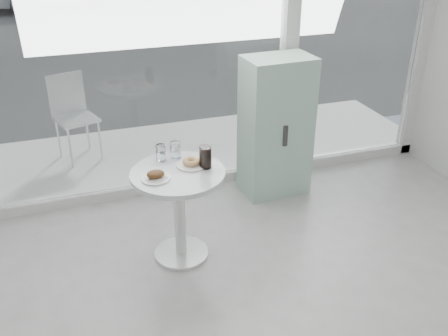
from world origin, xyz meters
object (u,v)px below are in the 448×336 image
object	(u,v)px
main_table	(179,197)
plate_donut	(191,163)
mint_cabinet	(276,127)
cola_glass	(205,157)
water_tumbler_b	(175,151)
water_tumbler_a	(161,153)
patio_chair	(73,111)
plate_fritter	(156,176)

from	to	relation	value
main_table	plate_donut	distance (m)	0.28
mint_cabinet	cola_glass	world-z (taller)	mint_cabinet
water_tumbler_b	cola_glass	distance (m)	0.30
water_tumbler_a	main_table	bearing A→B (deg)	-72.56
water_tumbler_b	cola_glass	xyz separation A→B (m)	(0.18, -0.24, 0.03)
water_tumbler_a	cola_glass	xyz separation A→B (m)	(0.29, -0.23, 0.03)
patio_chair	plate_fritter	size ratio (longest dim) A/B	4.27
main_table	cola_glass	xyz separation A→B (m)	(0.22, 0.00, 0.31)
plate_fritter	cola_glass	bearing A→B (deg)	8.75
patio_chair	plate_donut	bearing A→B (deg)	-87.49
main_table	water_tumbler_b	bearing A→B (deg)	79.58
patio_chair	water_tumbler_a	xyz separation A→B (m)	(0.59, -1.86, 0.25)
plate_fritter	water_tumbler_b	bearing A→B (deg)	53.72
cola_glass	patio_chair	bearing A→B (deg)	112.79
water_tumbler_b	water_tumbler_a	bearing A→B (deg)	-177.00
cola_glass	water_tumbler_a	bearing A→B (deg)	141.68
patio_chair	water_tumbler_a	size ratio (longest dim) A/B	7.22
mint_cabinet	patio_chair	xyz separation A→B (m)	(-1.80, 1.33, -0.10)
plate_fritter	cola_glass	world-z (taller)	cola_glass
cola_glass	main_table	bearing A→B (deg)	-179.52
mint_cabinet	plate_donut	size ratio (longest dim) A/B	5.75
main_table	plate_donut	xyz separation A→B (m)	(0.13, 0.07, 0.24)
water_tumbler_a	cola_glass	bearing A→B (deg)	-38.32
plate_donut	water_tumbler_a	size ratio (longest dim) A/B	1.84
main_table	patio_chair	world-z (taller)	patio_chair
water_tumbler_a	water_tumbler_b	bearing A→B (deg)	3.00
plate_fritter	plate_donut	bearing A→B (deg)	22.57
plate_donut	water_tumbler_a	xyz separation A→B (m)	(-0.20, 0.17, 0.04)
plate_donut	water_tumbler_b	world-z (taller)	water_tumbler_b
plate_donut	water_tumbler_b	distance (m)	0.19
plate_donut	cola_glass	distance (m)	0.13
plate_fritter	water_tumbler_b	size ratio (longest dim) A/B	1.64
patio_chair	plate_fritter	xyz separation A→B (m)	(0.48, -2.15, 0.22)
water_tumbler_b	main_table	bearing A→B (deg)	-100.42
mint_cabinet	plate_donut	xyz separation A→B (m)	(-1.02, -0.69, 0.11)
main_table	mint_cabinet	size ratio (longest dim) A/B	0.57
main_table	water_tumbler_a	size ratio (longest dim) A/B	6.02
plate_fritter	plate_donut	world-z (taller)	plate_fritter
main_table	plate_fritter	distance (m)	0.31
mint_cabinet	plate_donut	world-z (taller)	mint_cabinet
patio_chair	water_tumbler_b	size ratio (longest dim) A/B	6.97
main_table	cola_glass	distance (m)	0.38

